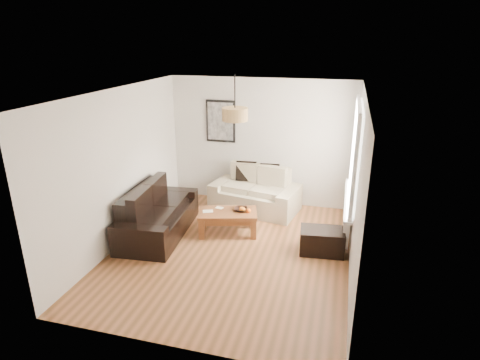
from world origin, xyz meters
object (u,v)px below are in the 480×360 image
(coffee_table, at_px, (228,222))
(ottoman, at_px, (322,241))
(sofa_leather, at_px, (158,212))
(loveseat_cream, at_px, (255,190))

(coffee_table, relative_size, ottoman, 1.46)
(sofa_leather, bearing_deg, ottoman, -93.40)
(loveseat_cream, bearing_deg, ottoman, -33.57)
(sofa_leather, distance_m, ottoman, 2.89)
(sofa_leather, height_order, ottoman, sofa_leather)
(loveseat_cream, xyz_separation_m, coffee_table, (-0.23, -1.16, -0.21))
(loveseat_cream, height_order, sofa_leather, loveseat_cream)
(sofa_leather, relative_size, ottoman, 2.71)
(loveseat_cream, distance_m, sofa_leather, 2.06)
(coffee_table, bearing_deg, ottoman, -8.39)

